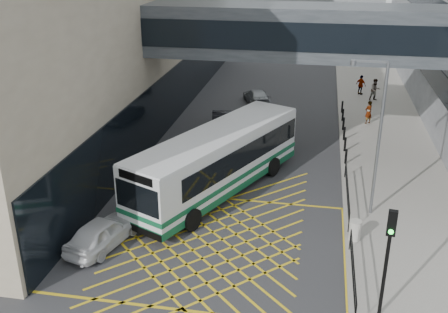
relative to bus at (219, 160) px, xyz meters
The scene contains 17 objects.
ground 5.69m from the bus, 84.41° to the right, with size 120.00×120.00×0.00m, color #333335.
building_whsmith 21.35m from the bus, 148.66° to the left, with size 24.17×42.00×16.00m.
skybridge 9.42m from the bus, 62.01° to the left, with size 20.00×4.10×3.00m.
pavement 13.66m from the bus, 45.32° to the left, with size 6.00×54.00×0.16m, color gray.
box_junction 5.69m from the bus, 84.41° to the right, with size 12.00×9.00×0.01m.
bus is the anchor object (origin of this frame).
car_white 7.51m from the bus, 122.37° to the right, with size 1.76×4.31×1.37m, color silver.
car_dark 10.09m from the bus, 99.81° to the left, with size 1.62×4.15×1.30m, color black.
car_silver 16.30m from the bus, 90.09° to the left, with size 1.70×4.03×1.26m, color gray.
traffic_light 11.88m from the bus, 50.23° to the right, with size 0.32×0.51×4.32m.
street_lamp 8.17m from the bus, ahead, with size 1.69×0.26×7.47m.
litter_bin 8.06m from the bus, 29.78° to the right, with size 0.54×0.54×0.93m, color #ADA89E.
kerb_railings 7.64m from the bus, 28.25° to the right, with size 0.05×12.54×1.00m.
bollards 11.84m from the bus, 54.88° to the left, with size 0.14×10.14×0.90m.
pedestrian_a 15.05m from the bus, 55.36° to the left, with size 0.66×0.47×1.67m, color gray.
pedestrian_b 20.74m from the bus, 62.83° to the left, with size 0.87×0.51×1.78m, color gray.
pedestrian_c 21.73m from the bus, 67.18° to the left, with size 0.98×0.47×1.65m, color gray.
Camera 1 is at (4.36, -19.44, 12.61)m, focal length 42.00 mm.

